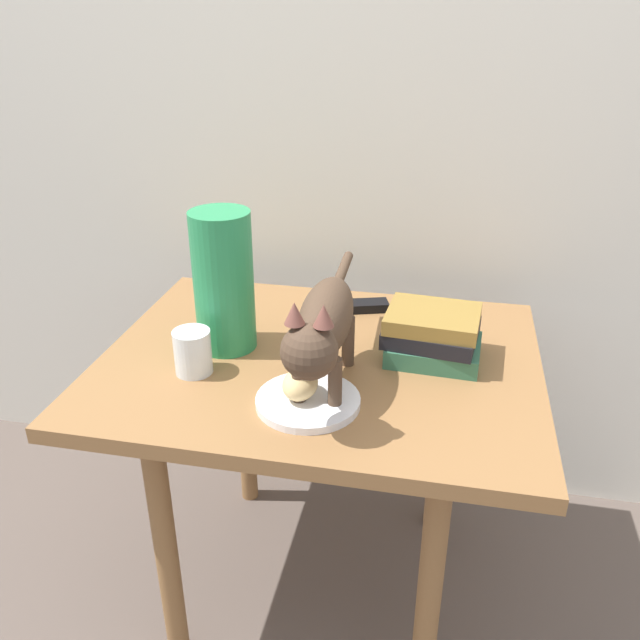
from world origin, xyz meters
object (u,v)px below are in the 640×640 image
at_px(plate, 308,401).
at_px(cat, 323,325).
at_px(candle_jar, 193,354).
at_px(book_stack, 433,335).
at_px(side_table, 320,390).
at_px(bread_roll, 303,384).
at_px(tv_remote, 355,306).
at_px(green_vase, 224,282).

height_order(plate, cat, cat).
bearing_deg(candle_jar, book_stack, 18.71).
bearing_deg(candle_jar, plate, -15.75).
distance_m(cat, candle_jar, 0.27).
xyz_separation_m(side_table, bread_roll, (0.00, -0.17, 0.12)).
xyz_separation_m(bread_roll, candle_jar, (-0.22, 0.06, -0.00)).
distance_m(bread_roll, book_stack, 0.30).
bearing_deg(bread_roll, tv_remote, 85.71).
bearing_deg(cat, plate, -109.85).
bearing_deg(plate, cat, 70.15).
xyz_separation_m(book_stack, tv_remote, (-0.18, 0.18, -0.04)).
distance_m(side_table, bread_roll, 0.20).
relative_size(cat, book_stack, 2.49).
xyz_separation_m(side_table, book_stack, (0.21, 0.04, 0.13)).
relative_size(side_table, green_vase, 3.04).
bearing_deg(tv_remote, bread_roll, -111.98).
relative_size(side_table, tv_remote, 5.65).
height_order(side_table, plate, plate).
bearing_deg(candle_jar, side_table, 25.35).
distance_m(plate, cat, 0.13).
distance_m(plate, green_vase, 0.30).
relative_size(side_table, bread_roll, 10.60).
xyz_separation_m(side_table, cat, (0.03, -0.12, 0.21)).
distance_m(bread_roll, candle_jar, 0.23).
height_order(side_table, bread_roll, bread_roll).
height_order(candle_jar, tv_remote, candle_jar).
bearing_deg(candle_jar, tv_remote, 52.33).
relative_size(plate, green_vase, 0.65).
distance_m(side_table, tv_remote, 0.24).
relative_size(side_table, plate, 4.68).
bearing_deg(book_stack, candle_jar, -161.29).
bearing_deg(tv_remote, cat, -108.23).
height_order(bread_roll, green_vase, green_vase).
bearing_deg(green_vase, candle_jar, -103.61).
relative_size(book_stack, candle_jar, 2.27).
height_order(bread_roll, tv_remote, bread_roll).
distance_m(green_vase, tv_remote, 0.34).
height_order(cat, tv_remote, cat).
bearing_deg(side_table, green_vase, 177.30).
relative_size(green_vase, tv_remote, 1.86).
xyz_separation_m(cat, book_stack, (0.18, 0.17, -0.08)).
relative_size(side_table, candle_jar, 9.97).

